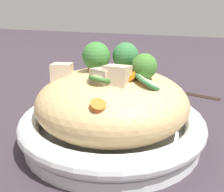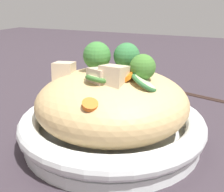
# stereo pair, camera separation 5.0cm
# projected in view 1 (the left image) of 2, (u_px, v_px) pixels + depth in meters

# --- Properties ---
(ground_plane) EXTENTS (3.00, 3.00, 0.00)m
(ground_plane) POSITION_uv_depth(u_px,v_px,m) (112.00, 141.00, 0.53)
(ground_plane) COLOR #342B32
(serving_bowl) EXTENTS (0.33, 0.33, 0.06)m
(serving_bowl) POSITION_uv_depth(u_px,v_px,m) (112.00, 127.00, 0.52)
(serving_bowl) COLOR white
(serving_bowl) RESTS_ON ground_plane
(noodle_heap) EXTENTS (0.26, 0.26, 0.11)m
(noodle_heap) POSITION_uv_depth(u_px,v_px,m) (112.00, 102.00, 0.51)
(noodle_heap) COLOR tan
(noodle_heap) RESTS_ON serving_bowl
(broccoli_florets) EXTENTS (0.09, 0.14, 0.06)m
(broccoli_florets) POSITION_uv_depth(u_px,v_px,m) (118.00, 59.00, 0.48)
(broccoli_florets) COLOR #8EB977
(broccoli_florets) RESTS_ON serving_bowl
(carrot_coins) EXTENTS (0.21, 0.10, 0.04)m
(carrot_coins) POSITION_uv_depth(u_px,v_px,m) (114.00, 76.00, 0.48)
(carrot_coins) COLOR orange
(carrot_coins) RESTS_ON serving_bowl
(zucchini_slices) EXTENTS (0.08, 0.12, 0.03)m
(zucchini_slices) POSITION_uv_depth(u_px,v_px,m) (127.00, 81.00, 0.44)
(zucchini_slices) COLOR beige
(zucchini_slices) RESTS_ON serving_bowl
(chicken_chunks) EXTENTS (0.08, 0.15, 0.05)m
(chicken_chunks) POSITION_uv_depth(u_px,v_px,m) (92.00, 75.00, 0.47)
(chicken_chunks) COLOR #C8B294
(chicken_chunks) RESTS_ON serving_bowl
(chopsticks_pair) EXTENTS (0.07, 0.20, 0.01)m
(chopsticks_pair) POSITION_uv_depth(u_px,v_px,m) (182.00, 92.00, 0.79)
(chopsticks_pair) COLOR black
(chopsticks_pair) RESTS_ON ground_plane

